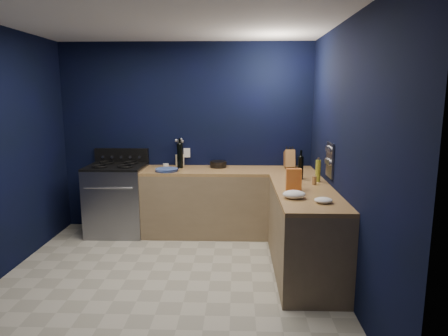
{
  "coord_description": "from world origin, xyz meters",
  "views": [
    {
      "loc": [
        0.71,
        -3.8,
        1.89
      ],
      "look_at": [
        0.55,
        1.0,
        1.0
      ],
      "focal_mm": 31.83,
      "sensor_mm": 36.0,
      "label": 1
    }
  ],
  "objects_px": {
    "gas_range": "(117,200)",
    "knife_block": "(289,159)",
    "utensil_crock": "(180,160)",
    "crouton_bag": "(294,180)",
    "plate_stack": "(167,170)"
  },
  "relations": [
    {
      "from": "utensil_crock",
      "to": "crouton_bag",
      "type": "xyz_separation_m",
      "value": [
        1.4,
        -1.42,
        0.04
      ]
    },
    {
      "from": "plate_stack",
      "to": "utensil_crock",
      "type": "distance_m",
      "value": 0.43
    },
    {
      "from": "plate_stack",
      "to": "knife_block",
      "type": "xyz_separation_m",
      "value": [
        1.64,
        0.28,
        0.1
      ]
    },
    {
      "from": "gas_range",
      "to": "crouton_bag",
      "type": "height_order",
      "value": "crouton_bag"
    },
    {
      "from": "gas_range",
      "to": "utensil_crock",
      "type": "bearing_deg",
      "value": 17.94
    },
    {
      "from": "plate_stack",
      "to": "crouton_bag",
      "type": "xyz_separation_m",
      "value": [
        1.52,
        -1.01,
        0.1
      ]
    },
    {
      "from": "knife_block",
      "to": "crouton_bag",
      "type": "bearing_deg",
      "value": -95.84
    },
    {
      "from": "plate_stack",
      "to": "knife_block",
      "type": "height_order",
      "value": "knife_block"
    },
    {
      "from": "gas_range",
      "to": "knife_block",
      "type": "bearing_deg",
      "value": 3.47
    },
    {
      "from": "gas_range",
      "to": "knife_block",
      "type": "relative_size",
      "value": 3.86
    },
    {
      "from": "utensil_crock",
      "to": "gas_range",
      "type": "bearing_deg",
      "value": -162.06
    },
    {
      "from": "utensil_crock",
      "to": "crouton_bag",
      "type": "distance_m",
      "value": 1.99
    },
    {
      "from": "gas_range",
      "to": "plate_stack",
      "type": "distance_m",
      "value": 0.86
    },
    {
      "from": "gas_range",
      "to": "crouton_bag",
      "type": "xyz_separation_m",
      "value": [
        2.23,
        -1.15,
        0.56
      ]
    },
    {
      "from": "plate_stack",
      "to": "utensil_crock",
      "type": "xyz_separation_m",
      "value": [
        0.12,
        0.41,
        0.06
      ]
    }
  ]
}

